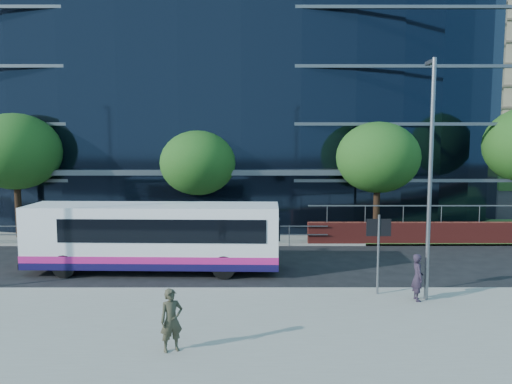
{
  "coord_description": "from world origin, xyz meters",
  "views": [
    {
      "loc": [
        0.24,
        -18.56,
        5.52
      ],
      "look_at": [
        0.27,
        8.0,
        2.73
      ],
      "focal_mm": 35.0,
      "sensor_mm": 36.0,
      "label": 1
    }
  ],
  "objects_px": {
    "tree_far_b": "(198,163)",
    "tree_dist_e": "(458,148)",
    "pedestrian": "(418,277)",
    "tree_far_a": "(16,152)",
    "streetlight_east": "(430,173)",
    "city_bus": "(156,236)",
    "pedestrian_b": "(171,320)",
    "street_sign": "(378,238)",
    "tree_far_c": "(378,158)"
  },
  "relations": [
    {
      "from": "city_bus",
      "to": "streetlight_east",
      "type": "bearing_deg",
      "value": -21.12
    },
    {
      "from": "streetlight_east",
      "to": "pedestrian",
      "type": "bearing_deg",
      "value": -159.62
    },
    {
      "from": "city_bus",
      "to": "pedestrian",
      "type": "height_order",
      "value": "city_bus"
    },
    {
      "from": "pedestrian",
      "to": "pedestrian_b",
      "type": "relative_size",
      "value": 0.98
    },
    {
      "from": "tree_far_a",
      "to": "tree_dist_e",
      "type": "xyz_separation_m",
      "value": [
        37.0,
        31.0,
        -0.33
      ]
    },
    {
      "from": "tree_far_c",
      "to": "pedestrian_b",
      "type": "height_order",
      "value": "tree_far_c"
    },
    {
      "from": "tree_dist_e",
      "to": "pedestrian_b",
      "type": "xyz_separation_m",
      "value": [
        -25.9,
        -46.32,
        -3.58
      ]
    },
    {
      "from": "tree_far_a",
      "to": "pedestrian_b",
      "type": "distance_m",
      "value": 19.32
    },
    {
      "from": "tree_far_a",
      "to": "tree_dist_e",
      "type": "relative_size",
      "value": 1.07
    },
    {
      "from": "tree_far_a",
      "to": "tree_far_c",
      "type": "xyz_separation_m",
      "value": [
        20.0,
        0.0,
        -0.33
      ]
    },
    {
      "from": "tree_far_a",
      "to": "streetlight_east",
      "type": "relative_size",
      "value": 0.87
    },
    {
      "from": "tree_far_b",
      "to": "streetlight_east",
      "type": "height_order",
      "value": "streetlight_east"
    },
    {
      "from": "tree_far_b",
      "to": "tree_far_c",
      "type": "bearing_deg",
      "value": -2.86
    },
    {
      "from": "tree_far_b",
      "to": "tree_dist_e",
      "type": "distance_m",
      "value": 40.74
    },
    {
      "from": "streetlight_east",
      "to": "pedestrian_b",
      "type": "relative_size",
      "value": 4.94
    },
    {
      "from": "tree_far_c",
      "to": "streetlight_east",
      "type": "distance_m",
      "value": 11.22
    },
    {
      "from": "tree_far_c",
      "to": "streetlight_east",
      "type": "height_order",
      "value": "streetlight_east"
    },
    {
      "from": "tree_far_c",
      "to": "pedestrian",
      "type": "relative_size",
      "value": 4.11
    },
    {
      "from": "tree_far_a",
      "to": "tree_dist_e",
      "type": "bearing_deg",
      "value": 39.96
    },
    {
      "from": "pedestrian_b",
      "to": "street_sign",
      "type": "bearing_deg",
      "value": 10.33
    },
    {
      "from": "tree_far_a",
      "to": "street_sign",
      "type": "bearing_deg",
      "value": -31.17
    },
    {
      "from": "tree_far_c",
      "to": "pedestrian",
      "type": "xyz_separation_m",
      "value": [
        -1.34,
        -11.3,
        -3.59
      ]
    },
    {
      "from": "street_sign",
      "to": "tree_far_c",
      "type": "bearing_deg",
      "value": 76.71
    },
    {
      "from": "tree_far_c",
      "to": "pedestrian",
      "type": "distance_m",
      "value": 11.93
    },
    {
      "from": "city_bus",
      "to": "tree_far_a",
      "type": "bearing_deg",
      "value": 143.78
    },
    {
      "from": "tree_far_a",
      "to": "tree_far_c",
      "type": "relative_size",
      "value": 1.07
    },
    {
      "from": "street_sign",
      "to": "streetlight_east",
      "type": "xyz_separation_m",
      "value": [
        1.5,
        -0.59,
        2.29
      ]
    },
    {
      "from": "tree_far_a",
      "to": "tree_far_c",
      "type": "height_order",
      "value": "tree_far_a"
    },
    {
      "from": "street_sign",
      "to": "city_bus",
      "type": "relative_size",
      "value": 0.27
    },
    {
      "from": "streetlight_east",
      "to": "pedestrian_b",
      "type": "height_order",
      "value": "streetlight_east"
    },
    {
      "from": "tree_dist_e",
      "to": "streetlight_east",
      "type": "distance_m",
      "value": 45.85
    },
    {
      "from": "pedestrian",
      "to": "streetlight_east",
      "type": "bearing_deg",
      "value": -70.47
    },
    {
      "from": "tree_far_a",
      "to": "tree_far_c",
      "type": "bearing_deg",
      "value": 0.0
    },
    {
      "from": "tree_far_b",
      "to": "city_bus",
      "type": "bearing_deg",
      "value": -96.95
    },
    {
      "from": "street_sign",
      "to": "pedestrian_b",
      "type": "xyz_separation_m",
      "value": [
        -6.4,
        -4.73,
        -1.19
      ]
    },
    {
      "from": "streetlight_east",
      "to": "tree_far_c",
      "type": "bearing_deg",
      "value": 84.89
    },
    {
      "from": "pedestrian",
      "to": "tree_far_a",
      "type": "bearing_deg",
      "value": 57.96
    },
    {
      "from": "pedestrian",
      "to": "pedestrian_b",
      "type": "bearing_deg",
      "value": 117.15
    },
    {
      "from": "tree_far_b",
      "to": "pedestrian",
      "type": "relative_size",
      "value": 3.81
    },
    {
      "from": "streetlight_east",
      "to": "pedestrian",
      "type": "relative_size",
      "value": 5.05
    },
    {
      "from": "street_sign",
      "to": "pedestrian",
      "type": "xyz_separation_m",
      "value": [
        1.16,
        -0.71,
        -1.21
      ]
    },
    {
      "from": "pedestrian_b",
      "to": "tree_dist_e",
      "type": "bearing_deg",
      "value": 34.64
    },
    {
      "from": "tree_far_b",
      "to": "pedestrian_b",
      "type": "height_order",
      "value": "tree_far_b"
    },
    {
      "from": "city_bus",
      "to": "tree_dist_e",
      "type": "bearing_deg",
      "value": 55.26
    },
    {
      "from": "tree_far_a",
      "to": "city_bus",
      "type": "height_order",
      "value": "tree_far_a"
    },
    {
      "from": "tree_far_b",
      "to": "city_bus",
      "type": "height_order",
      "value": "tree_far_b"
    },
    {
      "from": "street_sign",
      "to": "tree_far_c",
      "type": "xyz_separation_m",
      "value": [
        2.5,
        10.59,
        2.39
      ]
    },
    {
      "from": "tree_far_c",
      "to": "pedestrian_b",
      "type": "xyz_separation_m",
      "value": [
        -8.9,
        -15.32,
        -3.58
      ]
    },
    {
      "from": "street_sign",
      "to": "tree_far_b",
      "type": "bearing_deg",
      "value": 124.08
    },
    {
      "from": "tree_dist_e",
      "to": "pedestrian",
      "type": "xyz_separation_m",
      "value": [
        -18.34,
        -42.3,
        -3.59
      ]
    }
  ]
}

